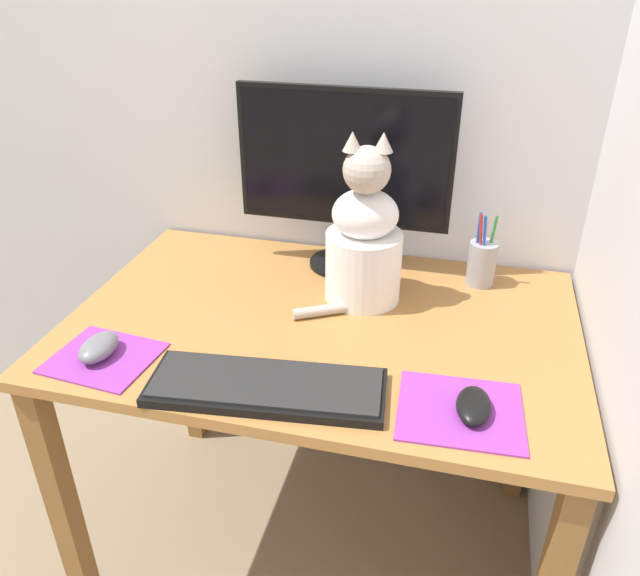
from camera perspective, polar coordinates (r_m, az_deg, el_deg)
ground_plane at (r=1.90m, az=0.13°, el=-22.22°), size 12.00×12.00×0.00m
wall_back at (r=1.59m, az=3.95°, el=20.77°), size 7.00×0.04×2.50m
desk at (r=1.45m, az=0.16°, el=-6.50°), size 1.12×0.74×0.74m
monitor at (r=1.53m, az=2.21°, el=10.81°), size 0.52×0.17×0.45m
keyboard at (r=1.19m, az=-4.91°, el=-8.96°), size 0.46×0.21×0.02m
mousepad_left at (r=1.34m, az=-19.16°, el=-6.05°), size 0.22×0.20×0.00m
mousepad_right at (r=1.17m, az=12.69°, el=-10.91°), size 0.23×0.21×0.00m
computer_mouse_left at (r=1.34m, az=-19.58°, el=-5.13°), size 0.07×0.11×0.04m
computer_mouse_right at (r=1.16m, az=13.86°, el=-10.38°), size 0.06×0.11×0.03m
cat at (r=1.41m, az=4.03°, el=4.32°), size 0.24×0.25×0.40m
pen_cup at (r=1.56m, az=14.58°, el=2.28°), size 0.07×0.07×0.18m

